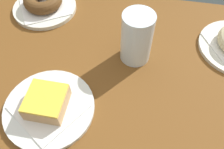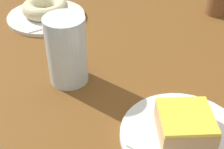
% 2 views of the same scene
% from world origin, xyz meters
% --- Properties ---
extents(table, '(0.99, 0.75, 0.71)m').
position_xyz_m(table, '(0.00, 0.00, 0.63)').
color(table, brown).
rests_on(table, ground_plane).
extents(plate_glazed_square, '(0.21, 0.21, 0.01)m').
position_xyz_m(plate_glazed_square, '(0.10, 0.09, 0.71)').
color(plate_glazed_square, silver).
rests_on(plate_glazed_square, table).
extents(napkin_glazed_square, '(0.19, 0.19, 0.00)m').
position_xyz_m(napkin_glazed_square, '(0.10, 0.09, 0.72)').
color(napkin_glazed_square, white).
rests_on(napkin_glazed_square, plate_glazed_square).
extents(donut_glazed_square, '(0.09, 0.09, 0.04)m').
position_xyz_m(donut_glazed_square, '(0.10, 0.09, 0.74)').
color(donut_glazed_square, tan).
rests_on(donut_glazed_square, napkin_glazed_square).
extents(plate_sugar_ring, '(0.21, 0.21, 0.01)m').
position_xyz_m(plate_sugar_ring, '(-0.34, -0.18, 0.71)').
color(plate_sugar_ring, silver).
rests_on(plate_sugar_ring, table).
extents(napkin_sugar_ring, '(0.20, 0.20, 0.00)m').
position_xyz_m(napkin_sugar_ring, '(-0.34, -0.18, 0.72)').
color(napkin_sugar_ring, white).
rests_on(napkin_sugar_ring, plate_sugar_ring).
extents(donut_sugar_ring, '(0.12, 0.12, 0.04)m').
position_xyz_m(donut_sugar_ring, '(-0.34, -0.18, 0.74)').
color(donut_sugar_ring, beige).
rests_on(donut_sugar_ring, napkin_sugar_ring).
extents(water_glass, '(0.08, 0.08, 0.14)m').
position_xyz_m(water_glass, '(-0.07, -0.11, 0.78)').
color(water_glass, silver).
rests_on(water_glass, table).
extents(sugar_jar, '(0.06, 0.06, 0.06)m').
position_xyz_m(sugar_jar, '(-0.35, 0.29, 0.74)').
color(sugar_jar, brown).
rests_on(sugar_jar, table).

